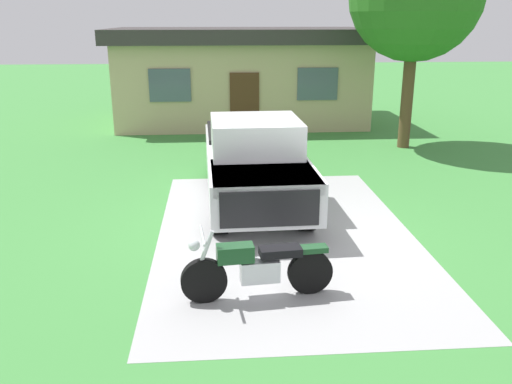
{
  "coord_description": "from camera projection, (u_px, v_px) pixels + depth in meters",
  "views": [
    {
      "loc": [
        -1.26,
        -9.29,
        3.87
      ],
      "look_at": [
        -0.57,
        -0.14,
        0.9
      ],
      "focal_mm": 37.82,
      "sensor_mm": 36.0,
      "label": 1
    }
  ],
  "objects": [
    {
      "name": "pickup_truck",
      "position": [
        253.0,
        158.0,
        11.73
      ],
      "size": [
        2.14,
        5.68,
        1.9
      ],
      "color": "black",
      "rests_on": "ground"
    },
    {
      "name": "motorcycle",
      "position": [
        257.0,
        267.0,
        7.7
      ],
      "size": [
        2.21,
        0.7,
        1.09
      ],
      "color": "black",
      "rests_on": "ground"
    },
    {
      "name": "ground_plane",
      "position": [
        286.0,
        235.0,
        10.09
      ],
      "size": [
        80.0,
        80.0,
        0.0
      ],
      "primitive_type": "plane",
      "color": "#3F883D"
    },
    {
      "name": "driveway_pad",
      "position": [
        286.0,
        234.0,
        10.09
      ],
      "size": [
        4.74,
        7.59,
        0.01
      ],
      "primitive_type": "cube",
      "color": "#A6A6A6",
      "rests_on": "ground"
    },
    {
      "name": "neighbor_house",
      "position": [
        241.0,
        75.0,
        20.71
      ],
      "size": [
        9.6,
        5.6,
        3.5
      ],
      "color": "tan",
      "rests_on": "ground"
    }
  ]
}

